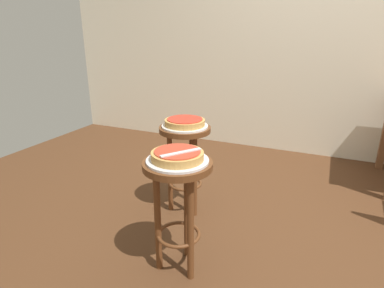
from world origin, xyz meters
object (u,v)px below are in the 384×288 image
serving_plate_middle (185,126)px  pizza_middle (185,122)px  stool_foreground (178,192)px  serving_plate_foreground (177,161)px  stool_middle (185,150)px  pizza_foreground (177,155)px  pizza_server_knife (181,152)px

serving_plate_middle → pizza_middle: bearing=-90.0°
stool_foreground → serving_plate_foreground: size_ratio=2.02×
stool_middle → pizza_middle: bearing=90.0°
pizza_middle → stool_foreground: bearing=-68.5°
stool_foreground → pizza_foreground: size_ratio=2.43×
serving_plate_middle → pizza_server_knife: (0.26, -0.61, 0.06)m
serving_plate_middle → pizza_middle: size_ratio=1.16×
pizza_foreground → stool_middle: 0.66m
pizza_foreground → pizza_server_knife: bearing=-33.7°
serving_plate_foreground → serving_plate_middle: same height
pizza_server_knife → pizza_middle: bearing=59.4°
pizza_server_knife → serving_plate_foreground: bearing=92.4°
stool_foreground → pizza_middle: pizza_middle is taller
stool_foreground → pizza_server_knife: bearing=-33.7°
stool_middle → stool_foreground: bearing=-68.5°
pizza_foreground → stool_middle: pizza_foreground is taller
pizza_foreground → pizza_middle: bearing=111.5°
stool_middle → pizza_middle: pizza_middle is taller
stool_foreground → serving_plate_foreground: (-0.00, 0.00, 0.18)m
stool_foreground → stool_middle: bearing=111.5°
stool_middle → serving_plate_middle: serving_plate_middle is taller
pizza_foreground → pizza_server_knife: 0.04m
stool_foreground → stool_middle: same height
serving_plate_middle → serving_plate_foreground: bearing=-68.5°
serving_plate_foreground → pizza_foreground: pizza_foreground is taller
serving_plate_middle → pizza_middle: 0.03m
stool_middle → pizza_server_knife: 0.70m
stool_foreground → serving_plate_middle: 0.66m
pizza_server_knife → stool_middle: bearing=59.4°
stool_middle → pizza_server_knife: pizza_server_knife is taller
pizza_foreground → stool_middle: bearing=111.5°
stool_foreground → stool_middle: 0.63m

